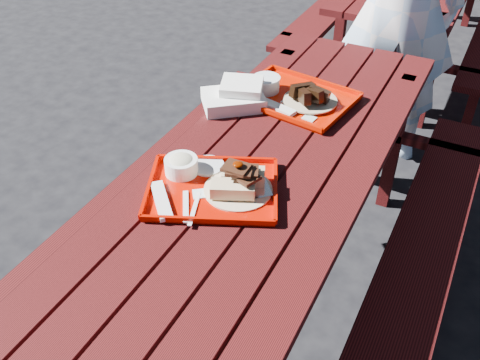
{
  "coord_description": "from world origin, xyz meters",
  "views": [
    {
      "loc": [
        0.62,
        -1.36,
        1.88
      ],
      "look_at": [
        0.0,
        -0.15,
        0.82
      ],
      "focal_mm": 40.0,
      "sensor_mm": 36.0,
      "label": 1
    }
  ],
  "objects_px": {
    "near_tray": "(213,180)",
    "far_tray": "(293,95)",
    "picnic_table_near": "(258,213)",
    "person": "(402,3)"
  },
  "relations": [
    {
      "from": "far_tray",
      "to": "picnic_table_near",
      "type": "bearing_deg",
      "value": -79.93
    },
    {
      "from": "picnic_table_near",
      "to": "near_tray",
      "type": "height_order",
      "value": "near_tray"
    },
    {
      "from": "person",
      "to": "far_tray",
      "type": "bearing_deg",
      "value": 62.84
    },
    {
      "from": "picnic_table_near",
      "to": "far_tray",
      "type": "bearing_deg",
      "value": 100.07
    },
    {
      "from": "near_tray",
      "to": "far_tray",
      "type": "height_order",
      "value": "near_tray"
    },
    {
      "from": "picnic_table_near",
      "to": "person",
      "type": "bearing_deg",
      "value": 85.48
    },
    {
      "from": "picnic_table_near",
      "to": "person",
      "type": "distance_m",
      "value": 1.51
    },
    {
      "from": "picnic_table_near",
      "to": "person",
      "type": "relative_size",
      "value": 1.33
    },
    {
      "from": "near_tray",
      "to": "person",
      "type": "height_order",
      "value": "person"
    },
    {
      "from": "near_tray",
      "to": "far_tray",
      "type": "bearing_deg",
      "value": 89.19
    }
  ]
}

